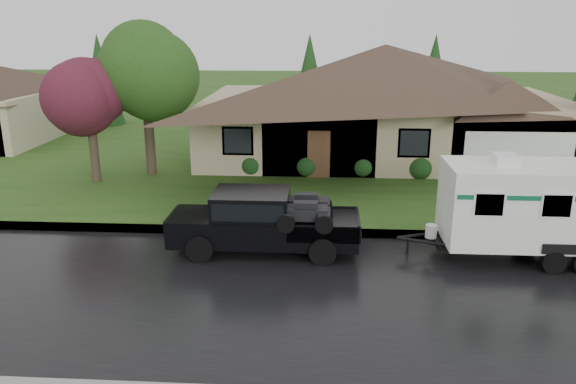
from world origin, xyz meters
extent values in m
plane|color=#274B17|center=(0.00, 0.00, 0.00)|extent=(140.00, 140.00, 0.00)
cube|color=black|center=(0.00, -2.00, 0.01)|extent=(140.00, 8.00, 0.01)
cube|color=gray|center=(0.00, 2.25, 0.07)|extent=(140.00, 0.50, 0.15)
cube|color=#274B17|center=(0.00, 15.00, 0.07)|extent=(140.00, 26.00, 0.15)
cube|color=tan|center=(2.00, 14.00, 1.65)|extent=(18.00, 10.00, 3.00)
pyramid|color=#3A2D20|center=(2.00, 14.00, 5.75)|extent=(19.44, 10.80, 2.60)
cube|color=tan|center=(7.40, 11.00, 1.50)|extent=(5.76, 4.00, 2.70)
cylinder|color=#382B1E|center=(-8.86, 9.18, 1.61)|extent=(0.44, 0.44, 2.92)
sphere|color=#2D581C|center=(-8.86, 9.18, 4.80)|extent=(4.03, 4.03, 4.03)
cylinder|color=#382B1E|center=(-10.88, 7.76, 1.28)|extent=(0.38, 0.38, 2.27)
sphere|color=maroon|center=(-10.88, 7.76, 3.77)|extent=(3.13, 3.13, 3.13)
sphere|color=#143814|center=(-4.30, 9.30, 0.65)|extent=(1.00, 1.00, 1.00)
sphere|color=#143814|center=(-1.78, 9.30, 0.65)|extent=(1.00, 1.00, 1.00)
sphere|color=#143814|center=(0.74, 9.30, 0.65)|extent=(1.00, 1.00, 1.00)
sphere|color=#143814|center=(3.26, 9.30, 0.65)|extent=(1.00, 1.00, 1.00)
sphere|color=#143814|center=(5.78, 9.30, 0.65)|extent=(1.00, 1.00, 1.00)
sphere|color=#143814|center=(8.30, 9.30, 0.65)|extent=(1.00, 1.00, 1.00)
cube|color=black|center=(-2.83, 0.77, 0.74)|extent=(5.69, 1.90, 0.82)
cube|color=black|center=(-4.92, 0.77, 1.00)|extent=(1.52, 1.85, 0.33)
cube|color=black|center=(-3.21, 0.77, 1.47)|extent=(2.28, 1.78, 0.85)
cube|color=black|center=(-3.21, 0.77, 1.52)|extent=(2.09, 1.82, 0.52)
cube|color=black|center=(-1.03, 0.77, 0.93)|extent=(2.09, 1.80, 0.06)
cylinder|color=black|center=(-4.63, -0.16, 0.40)|extent=(0.80, 0.30, 0.80)
cylinder|color=black|center=(-4.63, 1.70, 0.40)|extent=(0.80, 0.30, 0.80)
cylinder|color=black|center=(-1.03, -0.16, 0.40)|extent=(0.80, 0.30, 0.80)
cylinder|color=black|center=(-1.03, 1.70, 0.40)|extent=(0.80, 0.30, 0.80)
cube|color=white|center=(5.87, 0.77, 1.68)|extent=(6.64, 2.28, 2.32)
cube|color=black|center=(5.87, 0.77, 0.38)|extent=(7.02, 1.14, 0.13)
cube|color=#0C5938|center=(5.87, 0.77, 2.19)|extent=(6.51, 2.30, 0.13)
cube|color=white|center=(4.16, 0.77, 3.00)|extent=(0.66, 0.76, 0.30)
cylinder|color=black|center=(5.44, -0.35, 0.33)|extent=(0.66, 0.23, 0.66)
cylinder|color=black|center=(5.44, 1.88, 0.33)|extent=(0.66, 0.23, 0.66)
cylinder|color=black|center=(6.30, 1.88, 0.33)|extent=(0.66, 0.23, 0.66)
camera|label=1|loc=(-1.10, -15.26, 6.74)|focal=35.00mm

